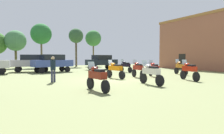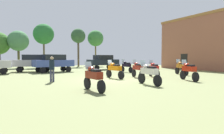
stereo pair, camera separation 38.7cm
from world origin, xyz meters
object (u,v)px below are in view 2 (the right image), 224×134
(motorcycle_2, at_px, (115,69))
(tree_4, at_px, (78,36))
(car_1, at_px, (54,62))
(car_3, at_px, (34,62))
(tree_7, at_px, (18,41))
(tree_3, at_px, (44,34))
(motorcycle_3, at_px, (181,67))
(motorcycle_1, at_px, (126,66))
(motorcycle_8, at_px, (149,73))
(car_2, at_px, (103,61))
(motorcycle_7, at_px, (138,69))
(tree_5, at_px, (96,38))
(motorcycle_5, at_px, (93,77))
(person_1, at_px, (52,67))
(brick_building, at_px, (217,43))
(motorcycle_10, at_px, (154,69))
(motorcycle_6, at_px, (189,70))

(motorcycle_2, distance_m, tree_4, 21.34)
(car_1, distance_m, car_3, 2.79)
(tree_7, bearing_deg, tree_3, 5.08)
(motorcycle_3, height_order, car_1, car_1)
(motorcycle_1, xyz_separation_m, motorcycle_8, (-3.99, -9.09, 0.02))
(car_1, distance_m, car_2, 7.27)
(motorcycle_7, height_order, tree_5, tree_5)
(motorcycle_5, bearing_deg, tree_5, 61.55)
(person_1, bearing_deg, motorcycle_1, -157.06)
(car_2, bearing_deg, motorcycle_3, -172.51)
(motorcycle_3, height_order, tree_3, tree_3)
(brick_building, xyz_separation_m, tree_5, (-9.90, 18.58, 1.71))
(brick_building, height_order, motorcycle_5, brick_building)
(motorcycle_10, bearing_deg, motorcycle_1, 100.73)
(motorcycle_1, bearing_deg, motorcycle_2, -136.98)
(motorcycle_1, height_order, tree_5, tree_5)
(motorcycle_1, xyz_separation_m, tree_7, (-10.48, 15.52, 3.54))
(tree_3, bearing_deg, motorcycle_1, -67.44)
(tree_5, bearing_deg, car_3, -139.16)
(motorcycle_6, relative_size, tree_5, 0.31)
(motorcycle_5, height_order, car_1, car_1)
(motorcycle_10, xyz_separation_m, person_1, (-8.34, 0.59, 0.30))
(person_1, bearing_deg, car_1, -107.21)
(motorcycle_1, height_order, tree_3, tree_3)
(motorcycle_3, height_order, tree_5, tree_5)
(motorcycle_6, distance_m, car_3, 17.24)
(motorcycle_6, bearing_deg, motorcycle_5, -157.80)
(motorcycle_3, distance_m, motorcycle_5, 11.78)
(motorcycle_3, height_order, motorcycle_5, motorcycle_3)
(motorcycle_10, xyz_separation_m, tree_3, (-5.91, 21.43, 4.86))
(motorcycle_6, bearing_deg, person_1, 173.31)
(motorcycle_5, distance_m, tree_4, 26.58)
(brick_building, distance_m, tree_3, 26.62)
(motorcycle_1, bearing_deg, motorcycle_6, -97.21)
(motorcycle_2, bearing_deg, tree_4, 70.51)
(brick_building, xyz_separation_m, car_3, (-22.24, 7.91, -2.49))
(brick_building, height_order, car_1, brick_building)
(tree_4, bearing_deg, motorcycle_2, -99.68)
(motorcycle_6, distance_m, car_1, 14.52)
(brick_building, bearing_deg, tree_5, 118.05)
(brick_building, distance_m, tree_4, 22.36)
(car_2, bearing_deg, tree_4, -6.88)
(motorcycle_3, relative_size, person_1, 1.24)
(tree_5, bearing_deg, motorcycle_8, -105.57)
(car_1, height_order, tree_7, tree_7)
(motorcycle_7, distance_m, car_1, 10.56)
(brick_building, xyz_separation_m, motorcycle_1, (-13.07, 1.98, -2.94))
(motorcycle_6, relative_size, tree_3, 0.30)
(brick_building, distance_m, motorcycle_3, 10.87)
(motorcycle_2, distance_m, car_1, 9.38)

